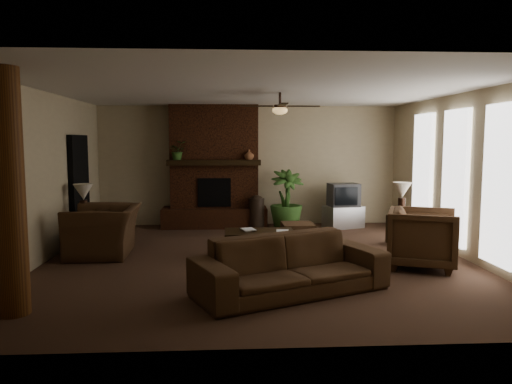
{
  "coord_description": "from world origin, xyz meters",
  "views": [
    {
      "loc": [
        -0.48,
        -7.93,
        1.99
      ],
      "look_at": [
        0.0,
        0.4,
        1.1
      ],
      "focal_mm": 33.88,
      "sensor_mm": 36.0,
      "label": 1
    }
  ],
  "objects": [
    {
      "name": "room_shell",
      "position": [
        0.0,
        0.0,
        1.4
      ],
      "size": [
        7.0,
        7.0,
        7.0
      ],
      "color": "#4E3427",
      "rests_on": "ground"
    },
    {
      "name": "fireplace",
      "position": [
        -0.8,
        3.22,
        1.16
      ],
      "size": [
        2.4,
        0.7,
        2.8
      ],
      "color": "#492413",
      "rests_on": "ground"
    },
    {
      "name": "windows",
      "position": [
        3.45,
        0.2,
        1.35
      ],
      "size": [
        0.08,
        3.65,
        2.35
      ],
      "color": "white",
      "rests_on": "ground"
    },
    {
      "name": "log_column",
      "position": [
        -2.95,
        -2.4,
        1.4
      ],
      "size": [
        0.36,
        0.36,
        2.8
      ],
      "primitive_type": "cylinder",
      "color": "brown",
      "rests_on": "ground"
    },
    {
      "name": "doorway",
      "position": [
        -3.44,
        1.8,
        1.05
      ],
      "size": [
        0.1,
        1.0,
        2.1
      ],
      "primitive_type": "cube",
      "color": "black",
      "rests_on": "ground"
    },
    {
      "name": "ceiling_fan",
      "position": [
        0.4,
        0.3,
        2.53
      ],
      "size": [
        1.35,
        1.35,
        0.37
      ],
      "color": "black",
      "rests_on": "ceiling"
    },
    {
      "name": "sofa",
      "position": [
        0.33,
        -1.81,
        0.5
      ],
      "size": [
        2.62,
        1.7,
        0.99
      ],
      "primitive_type": "imported",
      "rotation": [
        0.0,
        0.0,
        0.42
      ],
      "color": "#4A321F",
      "rests_on": "ground"
    },
    {
      "name": "armchair_left",
      "position": [
        -2.65,
        0.49,
        0.57
      ],
      "size": [
        0.9,
        1.34,
        1.14
      ],
      "primitive_type": "imported",
      "rotation": [
        0.0,
        0.0,
        -1.53
      ],
      "color": "#4A321F",
      "rests_on": "ground"
    },
    {
      "name": "armchair_right",
      "position": [
        2.56,
        -0.65,
        0.51
      ],
      "size": [
        1.23,
        1.27,
        1.03
      ],
      "primitive_type": "imported",
      "rotation": [
        0.0,
        0.0,
        1.2
      ],
      "color": "#4A321F",
      "rests_on": "ground"
    },
    {
      "name": "coffee_table",
      "position": [
        0.05,
        0.3,
        0.37
      ],
      "size": [
        1.2,
        0.7,
        0.43
      ],
      "color": "black",
      "rests_on": "ground"
    },
    {
      "name": "ottoman",
      "position": [
        0.86,
        1.21,
        0.2
      ],
      "size": [
        0.62,
        0.62,
        0.4
      ],
      "primitive_type": "cube",
      "rotation": [
        0.0,
        0.0,
        0.03
      ],
      "color": "#4A321F",
      "rests_on": "ground"
    },
    {
      "name": "tv_stand",
      "position": [
        2.15,
        2.89,
        0.25
      ],
      "size": [
        0.97,
        0.76,
        0.5
      ],
      "primitive_type": "cube",
      "rotation": [
        0.0,
        0.0,
        0.35
      ],
      "color": "#B3B3B5",
      "rests_on": "ground"
    },
    {
      "name": "tv",
      "position": [
        2.14,
        2.86,
        0.76
      ],
      "size": [
        0.7,
        0.59,
        0.52
      ],
      "color": "#38393B",
      "rests_on": "tv_stand"
    },
    {
      "name": "floor_vase",
      "position": [
        0.16,
        2.84,
        0.43
      ],
      "size": [
        0.34,
        0.34,
        0.77
      ],
      "color": "#2F231A",
      "rests_on": "ground"
    },
    {
      "name": "floor_plant",
      "position": [
        0.82,
        2.76,
        0.38
      ],
      "size": [
        1.05,
        1.48,
        0.75
      ],
      "primitive_type": "imported",
      "rotation": [
        0.0,
        0.0,
        0.25
      ],
      "color": "#315522",
      "rests_on": "ground"
    },
    {
      "name": "side_table_left",
      "position": [
        -3.15,
        1.01,
        0.28
      ],
      "size": [
        0.57,
        0.57,
        0.55
      ],
      "primitive_type": "cube",
      "rotation": [
        0.0,
        0.0,
        0.15
      ],
      "color": "black",
      "rests_on": "ground"
    },
    {
      "name": "lamp_left",
      "position": [
        -3.15,
        1.07,
        1.0
      ],
      "size": [
        0.41,
        0.41,
        0.65
      ],
      "color": "black",
      "rests_on": "side_table_left"
    },
    {
      "name": "side_table_right",
      "position": [
        2.88,
        1.03,
        0.28
      ],
      "size": [
        0.56,
        0.56,
        0.55
      ],
      "primitive_type": "cube",
      "rotation": [
        0.0,
        0.0,
        0.14
      ],
      "color": "black",
      "rests_on": "ground"
    },
    {
      "name": "lamp_right",
      "position": [
        2.83,
        1.05,
        1.0
      ],
      "size": [
        0.42,
        0.42,
        0.65
      ],
      "color": "black",
      "rests_on": "side_table_right"
    },
    {
      "name": "mantel_plant",
      "position": [
        -1.61,
        2.96,
        1.72
      ],
      "size": [
        0.5,
        0.52,
        0.33
      ],
      "primitive_type": "imported",
      "rotation": [
        0.0,
        0.0,
        0.35
      ],
      "color": "#315522",
      "rests_on": "fireplace"
    },
    {
      "name": "mantel_vase",
      "position": [
        -0.01,
        2.93,
        1.67
      ],
      "size": [
        0.24,
        0.25,
        0.22
      ],
      "primitive_type": "imported",
      "rotation": [
        0.0,
        0.0,
        0.11
      ],
      "color": "brown",
      "rests_on": "fireplace"
    },
    {
      "name": "book_a",
      "position": [
        -0.24,
        0.34,
        0.57
      ],
      "size": [
        0.22,
        0.08,
        0.29
      ],
      "primitive_type": "imported",
      "rotation": [
        0.0,
        0.0,
        0.26
      ],
      "color": "#999999",
      "rests_on": "coffee_table"
    },
    {
      "name": "book_b",
      "position": [
        0.34,
        0.19,
        0.58
      ],
      "size": [
        0.21,
        0.04,
        0.29
      ],
      "primitive_type": "imported",
      "rotation": [
        0.0,
        0.0,
        -0.1
      ],
      "color": "#999999",
      "rests_on": "coffee_table"
    }
  ]
}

